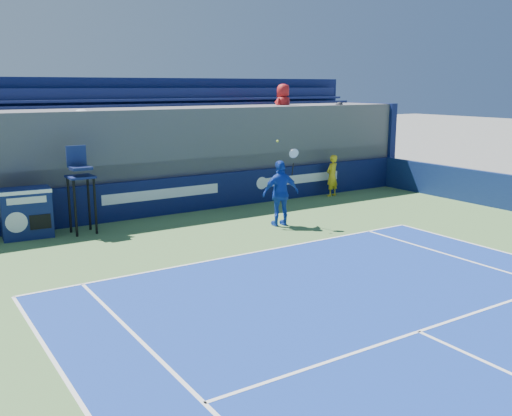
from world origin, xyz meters
TOP-DOWN VIEW (x-y plane):
  - ball_person at (6.72, 16.61)m, footprint 0.65×0.50m
  - back_hoarding at (0.00, 17.10)m, footprint 20.40×0.21m
  - match_clock at (-4.26, 16.49)m, footprint 1.38×0.83m
  - umpire_chair at (-2.82, 16.18)m, footprint 0.71×0.71m
  - tennis_player at (2.39, 13.85)m, footprint 1.21×0.68m
  - stadium_seating at (0.02, 19.15)m, footprint 21.00×4.05m

SIDE VIEW (x-z plane):
  - back_hoarding at x=0.00m, z-range 0.00..1.20m
  - match_clock at x=-4.26m, z-range 0.04..1.44m
  - ball_person at x=6.72m, z-range 0.01..1.58m
  - tennis_player at x=2.39m, z-range -0.29..2.28m
  - umpire_chair at x=-2.82m, z-range 0.29..2.77m
  - stadium_seating at x=0.02m, z-range -0.37..4.03m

